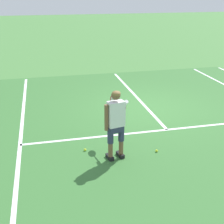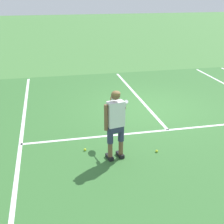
# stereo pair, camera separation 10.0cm
# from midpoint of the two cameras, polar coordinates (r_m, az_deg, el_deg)

# --- Properties ---
(ground_plane) EXTENTS (80.00, 80.00, 0.00)m
(ground_plane) POSITION_cam_midpoint_polar(r_m,az_deg,el_deg) (10.71, 6.79, 0.85)
(ground_plane) COLOR #477F3D
(court_inner_surface) EXTENTS (10.98, 10.87, 0.00)m
(court_inner_surface) POSITION_cam_midpoint_polar(r_m,az_deg,el_deg) (10.10, 8.07, -0.56)
(court_inner_surface) COLOR #387033
(court_inner_surface) RESTS_ON ground
(line_service) EXTENTS (8.23, 0.10, 0.01)m
(line_service) POSITION_cam_midpoint_polar(r_m,az_deg,el_deg) (9.11, 10.54, -3.28)
(line_service) COLOR white
(line_service) RESTS_ON ground
(line_centre_service) EXTENTS (0.10, 6.40, 0.01)m
(line_centre_service) POSITION_cam_midpoint_polar(r_m,az_deg,el_deg) (11.90, 4.75, 3.12)
(line_centre_service) COLOR white
(line_centre_service) RESTS_ON ground
(line_singles_left) EXTENTS (0.10, 10.47, 0.01)m
(line_singles_left) POSITION_cam_midpoint_polar(r_m,az_deg,el_deg) (9.56, -15.83, -2.54)
(line_singles_left) COLOR white
(line_singles_left) RESTS_ON ground
(tennis_player) EXTENTS (0.59, 1.20, 1.71)m
(tennis_player) POSITION_cam_midpoint_polar(r_m,az_deg,el_deg) (7.13, 1.05, -1.54)
(tennis_player) COLOR black
(tennis_player) RESTS_ON ground
(tennis_ball_near_feet) EXTENTS (0.07, 0.07, 0.07)m
(tennis_ball_near_feet) POSITION_cam_midpoint_polar(r_m,az_deg,el_deg) (7.88, 8.59, -7.14)
(tennis_ball_near_feet) COLOR #CCE02D
(tennis_ball_near_feet) RESTS_ON ground
(tennis_ball_by_baseline) EXTENTS (0.07, 0.07, 0.07)m
(tennis_ball_by_baseline) POSITION_cam_midpoint_polar(r_m,az_deg,el_deg) (7.88, -4.63, -6.93)
(tennis_ball_by_baseline) COLOR #CCE02D
(tennis_ball_by_baseline) RESTS_ON ground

